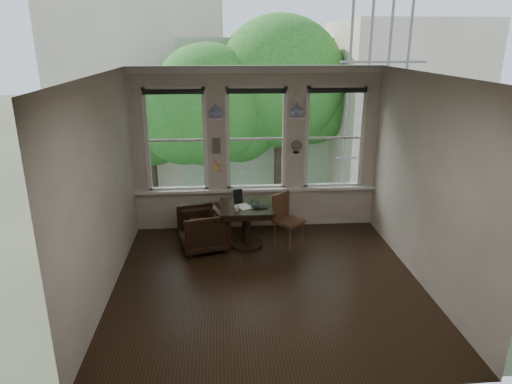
{
  "coord_description": "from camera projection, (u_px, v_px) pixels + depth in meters",
  "views": [
    {
      "loc": [
        -0.63,
        -5.96,
        3.42
      ],
      "look_at": [
        -0.11,
        0.9,
        1.12
      ],
      "focal_mm": 32.0,
      "sensor_mm": 36.0,
      "label": 1
    }
  ],
  "objects": [
    {
      "name": "intercom",
      "position": [
        217.0,
        146.0,
        8.27
      ],
      "size": [
        0.14,
        0.06,
        0.28
      ],
      "primitive_type": "cube",
      "color": "#59544F",
      "rests_on": "ground"
    },
    {
      "name": "laptop",
      "position": [
        260.0,
        208.0,
        7.6
      ],
      "size": [
        0.31,
        0.21,
        0.02
      ],
      "primitive_type": "imported",
      "rotation": [
        0.0,
        0.0,
        -0.08
      ],
      "color": "black",
      "rests_on": "table"
    },
    {
      "name": "cushion_red",
      "position": [
        203.0,
        224.0,
        7.74
      ],
      "size": [
        0.45,
        0.45,
        0.06
      ],
      "primitive_type": "cube",
      "color": "maroon",
      "rests_on": "armchair_left"
    },
    {
      "name": "wall_right",
      "position": [
        426.0,
        183.0,
        6.45
      ],
      "size": [
        0.0,
        4.5,
        4.5
      ],
      "primitive_type": "plane",
      "rotation": [
        1.57,
        0.0,
        -1.57
      ],
      "color": "beige",
      "rests_on": "ground"
    },
    {
      "name": "wall_left",
      "position": [
        102.0,
        191.0,
        6.13
      ],
      "size": [
        0.0,
        4.5,
        4.5
      ],
      "primitive_type": "plane",
      "rotation": [
        1.57,
        0.0,
        1.57
      ],
      "color": "beige",
      "rests_on": "ground"
    },
    {
      "name": "window_center",
      "position": [
        256.0,
        139.0,
        8.36
      ],
      "size": [
        1.1,
        0.12,
        1.9
      ],
      "primitive_type": null,
      "color": "white",
      "rests_on": "ground"
    },
    {
      "name": "vase_left",
      "position": [
        216.0,
        111.0,
        8.04
      ],
      "size": [
        0.24,
        0.24,
        0.25
      ],
      "primitive_type": "imported",
      "color": "white",
      "rests_on": "shelf_left"
    },
    {
      "name": "ceiling",
      "position": [
        270.0,
        75.0,
        5.82
      ],
      "size": [
        4.5,
        4.5,
        0.0
      ],
      "primitive_type": "plane",
      "rotation": [
        3.14,
        0.0,
        0.0
      ],
      "color": "silver",
      "rests_on": "ground"
    },
    {
      "name": "desk_fan",
      "position": [
        296.0,
        149.0,
        8.35
      ],
      "size": [
        0.2,
        0.2,
        0.24
      ],
      "primitive_type": null,
      "color": "#59544F",
      "rests_on": "ground"
    },
    {
      "name": "shelf_right",
      "position": [
        297.0,
        117.0,
        8.19
      ],
      "size": [
        0.26,
        0.16,
        0.03
      ],
      "primitive_type": "cube",
      "color": "white",
      "rests_on": "ground"
    },
    {
      "name": "papers",
      "position": [
        244.0,
        206.0,
        7.7
      ],
      "size": [
        0.33,
        0.37,
        0.0
      ],
      "primitive_type": "cube",
      "rotation": [
        0.0,
        0.0,
        0.46
      ],
      "color": "silver",
      "rests_on": "table"
    },
    {
      "name": "vase_right",
      "position": [
        297.0,
        110.0,
        8.14
      ],
      "size": [
        0.24,
        0.24,
        0.25
      ],
      "primitive_type": "imported",
      "color": "white",
      "rests_on": "shelf_right"
    },
    {
      "name": "armchair_left",
      "position": [
        203.0,
        229.0,
        7.77
      ],
      "size": [
        0.96,
        0.94,
        0.72
      ],
      "primitive_type": "imported",
      "rotation": [
        0.0,
        0.0,
        -1.32
      ],
      "color": "black",
      "rests_on": "ground"
    },
    {
      "name": "ground",
      "position": [
        268.0,
        283.0,
        6.77
      ],
      "size": [
        4.5,
        4.5,
        0.0
      ],
      "primitive_type": "plane",
      "color": "black",
      "rests_on": "ground"
    },
    {
      "name": "table",
      "position": [
        247.0,
        226.0,
        7.86
      ],
      "size": [
        0.9,
        0.9,
        0.75
      ],
      "primitive_type": null,
      "color": "black",
      "rests_on": "ground"
    },
    {
      "name": "wall_front",
      "position": [
        294.0,
        262.0,
        4.16
      ],
      "size": [
        4.5,
        0.0,
        4.5
      ],
      "primitive_type": "plane",
      "rotation": [
        -1.57,
        0.0,
        0.0
      ],
      "color": "beige",
      "rests_on": "ground"
    },
    {
      "name": "mug",
      "position": [
        237.0,
        209.0,
        7.48
      ],
      "size": [
        0.1,
        0.1,
        0.09
      ],
      "primitive_type": "imported",
      "rotation": [
        0.0,
        0.0,
        -0.1
      ],
      "color": "white",
      "rests_on": "table"
    },
    {
      "name": "drinking_glass",
      "position": [
        255.0,
        204.0,
        7.67
      ],
      "size": [
        0.15,
        0.15,
        0.11
      ],
      "primitive_type": "imported",
      "rotation": [
        0.0,
        0.0,
        -0.07
      ],
      "color": "white",
      "rests_on": "table"
    },
    {
      "name": "wall_back",
      "position": [
        256.0,
        150.0,
        8.42
      ],
      "size": [
        4.5,
        0.0,
        4.5
      ],
      "primitive_type": "plane",
      "rotation": [
        1.57,
        0.0,
        0.0
      ],
      "color": "beige",
      "rests_on": "ground"
    },
    {
      "name": "sticky_notes",
      "position": [
        217.0,
        164.0,
        8.38
      ],
      "size": [
        0.16,
        0.01,
        0.24
      ],
      "primitive_type": null,
      "color": "pink",
      "rests_on": "ground"
    },
    {
      "name": "tablet",
      "position": [
        238.0,
        196.0,
        7.9
      ],
      "size": [
        0.17,
        0.11,
        0.22
      ],
      "primitive_type": "cube",
      "rotation": [
        -0.26,
        0.0,
        0.23
      ],
      "color": "black",
      "rests_on": "table"
    },
    {
      "name": "shelf_left",
      "position": [
        216.0,
        119.0,
        8.08
      ],
      "size": [
        0.26,
        0.16,
        0.03
      ],
      "primitive_type": "cube",
      "color": "white",
      "rests_on": "ground"
    },
    {
      "name": "side_chair_right",
      "position": [
        289.0,
        221.0,
        7.85
      ],
      "size": [
        0.59,
        0.59,
        0.92
      ],
      "primitive_type": null,
      "rotation": [
        0.0,
        0.0,
        0.74
      ],
      "color": "#412A17",
      "rests_on": "ground"
    },
    {
      "name": "window_right",
      "position": [
        334.0,
        138.0,
        8.46
      ],
      "size": [
        1.1,
        0.12,
        1.9
      ],
      "primitive_type": null,
      "color": "white",
      "rests_on": "ground"
    },
    {
      "name": "window_left",
      "position": [
        176.0,
        140.0,
        8.25
      ],
      "size": [
        1.1,
        0.12,
        1.9
      ],
      "primitive_type": null,
      "color": "white",
      "rests_on": "ground"
    }
  ]
}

